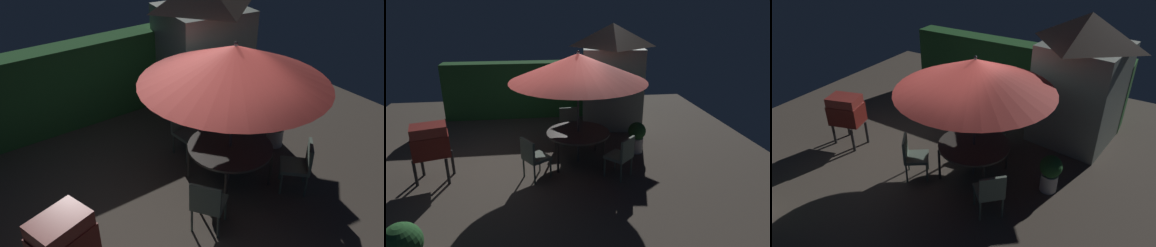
# 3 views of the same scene
# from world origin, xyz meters

# --- Properties ---
(ground_plane) EXTENTS (11.00, 11.00, 0.00)m
(ground_plane) POSITION_xyz_m (0.00, 0.00, 0.00)
(ground_plane) COLOR brown
(hedge_backdrop) EXTENTS (5.97, 0.60, 1.74)m
(hedge_backdrop) POSITION_xyz_m (0.00, 3.50, 0.87)
(hedge_backdrop) COLOR #28602D
(hedge_backdrop) RESTS_ON ground
(garden_shed) EXTENTS (1.97, 1.98, 2.94)m
(garden_shed) POSITION_xyz_m (2.05, 2.51, 1.50)
(garden_shed) COLOR gray
(garden_shed) RESTS_ON ground
(patio_table) EXTENTS (1.42, 1.42, 0.73)m
(patio_table) POSITION_xyz_m (0.76, 0.02, 0.68)
(patio_table) COLOR #47423D
(patio_table) RESTS_ON ground
(patio_umbrella) EXTENTS (2.95, 2.95, 2.53)m
(patio_umbrella) POSITION_xyz_m (0.76, 0.02, 2.18)
(patio_umbrella) COLOR #4C4C51
(patio_umbrella) RESTS_ON ground
(bbq_grill) EXTENTS (0.81, 0.68, 1.20)m
(bbq_grill) POSITION_xyz_m (-2.27, -0.46, 0.85)
(bbq_grill) COLOR maroon
(bbq_grill) RESTS_ON ground
(chair_near_shed) EXTENTS (0.49, 0.50, 0.90)m
(chair_near_shed) POSITION_xyz_m (0.67, 1.19, 0.52)
(chair_near_shed) COLOR slate
(chair_near_shed) RESTS_ON ground
(chair_far_side) EXTENTS (0.64, 0.64, 0.90)m
(chair_far_side) POSITION_xyz_m (-0.25, -0.67, 0.52)
(chair_far_side) COLOR slate
(chair_far_side) RESTS_ON ground
(chair_toward_hedge) EXTENTS (0.65, 0.65, 0.90)m
(chair_toward_hedge) POSITION_xyz_m (1.56, -0.82, 0.52)
(chair_toward_hedge) COLOR slate
(chair_toward_hedge) RESTS_ON ground
(potted_plant_by_grill) EXTENTS (0.43, 0.43, 0.76)m
(potted_plant_by_grill) POSITION_xyz_m (2.23, 0.35, 0.43)
(potted_plant_by_grill) COLOR silver
(potted_plant_by_grill) RESTS_ON ground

